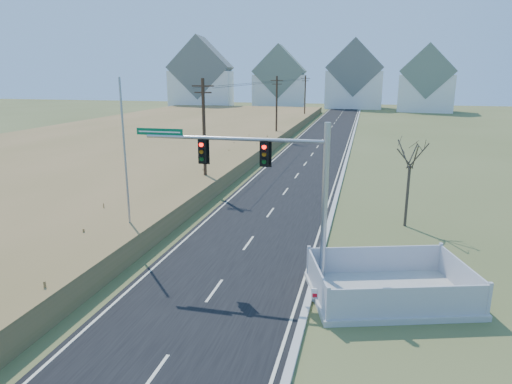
% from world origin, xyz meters
% --- Properties ---
extents(ground, '(260.00, 260.00, 0.00)m').
position_xyz_m(ground, '(0.00, 0.00, 0.00)').
color(ground, '#4D5429').
rests_on(ground, ground).
extents(road, '(8.00, 180.00, 0.06)m').
position_xyz_m(road, '(0.00, 50.00, 0.03)').
color(road, black).
rests_on(road, ground).
extents(curb, '(0.30, 180.00, 0.18)m').
position_xyz_m(curb, '(4.15, 50.00, 0.09)').
color(curb, '#B2AFA8').
rests_on(curb, ground).
extents(reed_marsh, '(38.00, 110.00, 1.30)m').
position_xyz_m(reed_marsh, '(-24.00, 40.00, 0.65)').
color(reed_marsh, '#9C7346').
rests_on(reed_marsh, ground).
extents(utility_pole_near, '(1.80, 0.26, 9.00)m').
position_xyz_m(utility_pole_near, '(-6.50, 15.00, 4.68)').
color(utility_pole_near, '#422D1E').
rests_on(utility_pole_near, ground).
extents(utility_pole_mid, '(1.80, 0.26, 9.00)m').
position_xyz_m(utility_pole_mid, '(-6.50, 45.00, 4.68)').
color(utility_pole_mid, '#422D1E').
rests_on(utility_pole_mid, ground).
extents(utility_pole_far, '(1.80, 0.26, 9.00)m').
position_xyz_m(utility_pole_far, '(-6.50, 75.00, 4.68)').
color(utility_pole_far, '#422D1E').
rests_on(utility_pole_far, ground).
extents(condo_nw, '(17.69, 13.38, 19.05)m').
position_xyz_m(condo_nw, '(-38.00, 100.00, 7.70)').
color(condo_nw, white).
rests_on(condo_nw, ground).
extents(condo_nnw, '(14.93, 11.17, 17.03)m').
position_xyz_m(condo_nnw, '(-18.00, 108.00, 6.94)').
color(condo_nnw, white).
rests_on(condo_nnw, ground).
extents(condo_n, '(15.27, 10.20, 18.54)m').
position_xyz_m(condo_n, '(2.00, 112.00, 7.61)').
color(condo_n, white).
rests_on(condo_n, ground).
extents(condo_ne, '(14.12, 10.51, 16.52)m').
position_xyz_m(condo_ne, '(20.00, 104.00, 6.84)').
color(condo_ne, white).
rests_on(condo_ne, ground).
extents(traffic_signal_mast, '(9.23, 0.63, 7.34)m').
position_xyz_m(traffic_signal_mast, '(2.62, 0.16, 4.50)').
color(traffic_signal_mast, '#9EA0A5').
rests_on(traffic_signal_mast, ground).
extents(fence_enclosure, '(7.62, 6.24, 1.51)m').
position_xyz_m(fence_enclosure, '(7.47, -0.71, 0.29)').
color(fence_enclosure, '#B7B5AD').
rests_on(fence_enclosure, ground).
extents(open_sign, '(0.48, 0.11, 0.59)m').
position_xyz_m(open_sign, '(4.50, -1.88, 0.32)').
color(open_sign, white).
rests_on(open_sign, ground).
extents(flagpole, '(0.41, 0.41, 9.18)m').
position_xyz_m(flagpole, '(-6.42, 2.40, 3.66)').
color(flagpole, '#B7B5AD').
rests_on(flagpole, ground).
extents(bare_tree, '(2.21, 2.21, 5.85)m').
position_xyz_m(bare_tree, '(8.82, 9.39, 4.71)').
color(bare_tree, '#4C3F33').
rests_on(bare_tree, ground).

